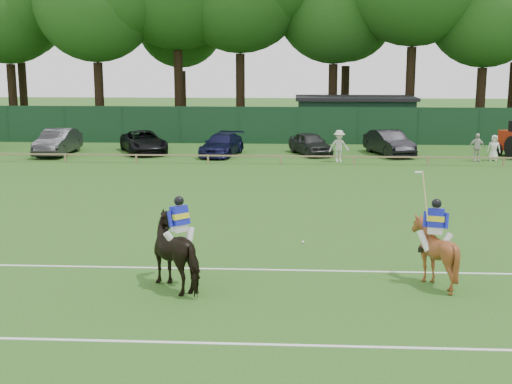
# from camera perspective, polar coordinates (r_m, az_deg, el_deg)

# --- Properties ---
(ground) EXTENTS (160.00, 160.00, 0.00)m
(ground) POSITION_cam_1_polar(r_m,az_deg,el_deg) (20.00, -1.93, -5.59)
(ground) COLOR #1E4C14
(ground) RESTS_ON ground
(horse_dark) EXTENTS (2.24, 2.27, 1.85)m
(horse_dark) POSITION_cam_1_polar(r_m,az_deg,el_deg) (17.45, -6.35, -5.00)
(horse_dark) COLOR black
(horse_dark) RESTS_ON ground
(horse_chestnut) EXTENTS (1.78, 1.89, 1.71)m
(horse_chestnut) POSITION_cam_1_polar(r_m,az_deg,el_deg) (18.16, 14.62, -4.89)
(horse_chestnut) COLOR brown
(horse_chestnut) RESTS_ON ground
(sedan_grey) EXTENTS (1.64, 4.69, 1.54)m
(sedan_grey) POSITION_cam_1_polar(r_m,az_deg,el_deg) (42.81, -16.19, 4.03)
(sedan_grey) COLOR #28282A
(sedan_grey) RESTS_ON ground
(suv_black) EXTENTS (4.00, 5.34, 1.35)m
(suv_black) POSITION_cam_1_polar(r_m,az_deg,el_deg) (42.44, -9.34, 4.13)
(suv_black) COLOR black
(suv_black) RESTS_ON ground
(sedan_navy) EXTENTS (2.64, 4.75, 1.30)m
(sedan_navy) POSITION_cam_1_polar(r_m,az_deg,el_deg) (40.84, -2.86, 3.96)
(sedan_navy) COLOR black
(sedan_navy) RESTS_ON ground
(hatch_grey) EXTENTS (2.94, 4.22, 1.33)m
(hatch_grey) POSITION_cam_1_polar(r_m,az_deg,el_deg) (41.32, 4.55, 4.05)
(hatch_grey) COLOR #2A2A2C
(hatch_grey) RESTS_ON ground
(estate_black) EXTENTS (2.80, 4.72, 1.47)m
(estate_black) POSITION_cam_1_polar(r_m,az_deg,el_deg) (41.77, 11.03, 4.05)
(estate_black) COLOR black
(estate_black) RESTS_ON ground
(spectator_left) EXTENTS (1.27, 0.90, 1.78)m
(spectator_left) POSITION_cam_1_polar(r_m,az_deg,el_deg) (38.50, 6.93, 3.82)
(spectator_left) COLOR beige
(spectator_left) RESTS_ON ground
(spectator_mid) EXTENTS (0.96, 0.48, 1.58)m
(spectator_mid) POSITION_cam_1_polar(r_m,az_deg,el_deg) (40.43, 17.92, 3.56)
(spectator_mid) COLOR beige
(spectator_mid) RESTS_ON ground
(spectator_right) EXTENTS (0.80, 0.60, 1.47)m
(spectator_right) POSITION_cam_1_polar(r_m,az_deg,el_deg) (40.92, 19.21, 3.49)
(spectator_right) COLOR white
(spectator_right) RESTS_ON ground
(rider_dark) EXTENTS (0.77, 0.75, 1.41)m
(rider_dark) POSITION_cam_1_polar(r_m,az_deg,el_deg) (17.24, -6.38, -2.46)
(rider_dark) COLOR silver
(rider_dark) RESTS_ON ground
(rider_chestnut) EXTENTS (0.92, 0.73, 2.05)m
(rider_chestnut) POSITION_cam_1_polar(r_m,az_deg,el_deg) (17.96, 14.73, -2.56)
(rider_chestnut) COLOR silver
(rider_chestnut) RESTS_ON ground
(polo_ball) EXTENTS (0.09, 0.09, 0.09)m
(polo_ball) POSITION_cam_1_polar(r_m,az_deg,el_deg) (21.63, 3.93, -4.19)
(polo_ball) COLOR silver
(polo_ball) RESTS_ON ground
(pitch_lines) EXTENTS (60.00, 5.10, 0.01)m
(pitch_lines) POSITION_cam_1_polar(r_m,az_deg,el_deg) (16.70, -3.01, -9.03)
(pitch_lines) COLOR silver
(pitch_lines) RESTS_ON ground
(pitch_rail) EXTENTS (62.10, 0.10, 0.50)m
(pitch_rail) POSITION_cam_1_polar(r_m,az_deg,el_deg) (37.49, 0.54, 3.01)
(pitch_rail) COLOR #997F5B
(pitch_rail) RESTS_ON ground
(perimeter_fence) EXTENTS (92.08, 0.08, 2.50)m
(perimeter_fence) POSITION_cam_1_polar(r_m,az_deg,el_deg) (46.33, 1.07, 5.58)
(perimeter_fence) COLOR #14351E
(perimeter_fence) RESTS_ON ground
(utility_shed) EXTENTS (8.40, 4.40, 3.04)m
(utility_shed) POSITION_cam_1_polar(r_m,az_deg,el_deg) (49.44, 8.21, 6.15)
(utility_shed) COLOR #14331E
(utility_shed) RESTS_ON ground
(tree_row) EXTENTS (96.00, 12.00, 21.00)m
(tree_row) POSITION_cam_1_polar(r_m,az_deg,el_deg) (54.38, 3.50, 5.07)
(tree_row) COLOR #26561C
(tree_row) RESTS_ON ground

